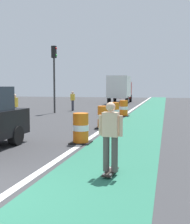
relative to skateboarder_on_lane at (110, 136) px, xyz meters
The scene contains 11 objects.
bike_lane_strip 9.94m from the skateboarder_on_lane, 91.09° to the left, with size 2.50×80.00×0.01m, color #286B51.
lane_divider_stripe 10.08m from the skateboarder_on_lane, 99.68° to the left, with size 0.20×80.00×0.01m, color silver.
skateboarder_on_lane is the anchor object (origin of this frame).
traffic_barrel_front 3.97m from the skateboarder_on_lane, 116.28° to the left, with size 0.73×0.73×1.09m.
traffic_barrel_mid 7.73m from the skateboarder_on_lane, 103.18° to the left, with size 0.73×0.73×1.09m.
traffic_barrel_back 10.99m from the skateboarder_on_lane, 99.34° to the left, with size 0.73×0.73×1.09m.
traffic_barrel_far 13.69m from the skateboarder_on_lane, 96.82° to the left, with size 0.73×0.73×1.09m.
delivery_truck_down_block 29.82m from the skateboarder_on_lane, 98.34° to the left, with size 2.59×7.68×3.23m.
traffic_light_corner 16.77m from the skateboarder_on_lane, 115.67° to the left, with size 0.41×0.32×5.10m.
pedestrian_crossing 18.43m from the skateboarder_on_lane, 110.54° to the left, with size 0.34×0.20×1.61m.
pedestrian_waiting 11.42m from the skateboarder_on_lane, 129.32° to the left, with size 0.34×0.20×1.61m.
Camera 1 is at (3.83, -4.58, 2.05)m, focal length 47.93 mm.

